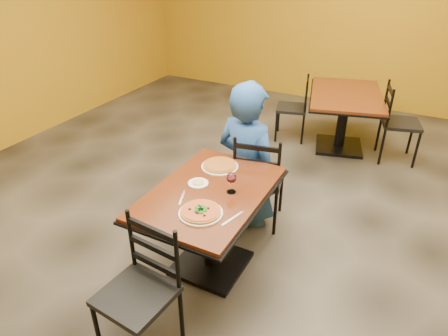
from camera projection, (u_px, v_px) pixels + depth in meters
The scene contains 18 objects.
floor at pixel (237, 232), 3.78m from camera, with size 7.00×8.00×0.01m, color black.
wall_back at pixel (351, 9), 6.14m from camera, with size 7.00×0.01×3.00m, color #A57E12.
table_main at pixel (210, 211), 3.12m from camera, with size 0.83×1.23×0.75m.
table_second at pixel (344, 108), 5.07m from camera, with size 1.18×1.48×0.75m.
chair_main_near at pixel (136, 296), 2.49m from camera, with size 0.42×0.42×0.93m, color black, non-canonical shape.
chair_main_far at pixel (259, 178), 3.73m from camera, with size 0.43×0.43×0.95m, color black, non-canonical shape.
chair_second_left at pixel (292, 108), 5.40m from camera, with size 0.39×0.39×0.87m, color black, non-canonical shape.
chair_second_right at pixel (401, 124), 4.83m from camera, with size 0.43×0.43×0.95m, color black, non-canonical shape.
diner at pixel (248, 154), 3.67m from camera, with size 0.67×0.44×1.39m, color navy.
plate_main at pixel (201, 213), 2.76m from camera, with size 0.31×0.31×0.01m, color white.
pizza_main at pixel (201, 211), 2.76m from camera, with size 0.28×0.28×0.02m, color #990B0D.
plate_far at pixel (220, 166), 3.34m from camera, with size 0.31×0.31×0.01m, color white.
pizza_far at pixel (220, 165), 3.33m from camera, with size 0.28×0.28×0.02m, color #B77723.
side_plate at pixel (198, 183), 3.11m from camera, with size 0.16×0.16×0.01m, color white.
dip at pixel (198, 182), 3.10m from camera, with size 0.09×0.09×0.01m, color tan.
wine_glass at pixel (231, 182), 2.96m from camera, with size 0.08×0.08×0.18m, color white, non-canonical shape.
fork at pixel (182, 197), 2.94m from camera, with size 0.01×0.19×0.00m, color silver.
knife at pixel (233, 218), 2.71m from camera, with size 0.01×0.21×0.00m, color silver.
Camera 1 is at (1.26, -2.72, 2.38)m, focal length 32.07 mm.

